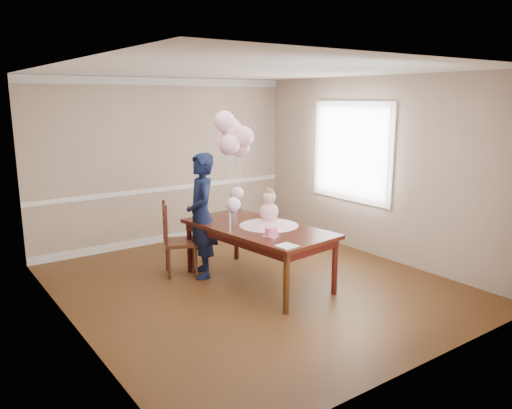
% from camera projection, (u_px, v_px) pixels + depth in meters
% --- Properties ---
extents(floor, '(4.50, 5.00, 0.00)m').
position_uv_depth(floor, '(254.00, 285.00, 6.48)').
color(floor, '#381F0E').
rests_on(floor, ground).
extents(ceiling, '(4.50, 5.00, 0.02)m').
position_uv_depth(ceiling, '(254.00, 70.00, 5.91)').
color(ceiling, white).
rests_on(ceiling, wall_back).
extents(wall_back, '(4.50, 0.02, 2.70)m').
position_uv_depth(wall_back, '(166.00, 162.00, 8.18)').
color(wall_back, tan).
rests_on(wall_back, floor).
extents(wall_front, '(4.50, 0.02, 2.70)m').
position_uv_depth(wall_front, '(425.00, 223.00, 4.20)').
color(wall_front, tan).
rests_on(wall_front, floor).
extents(wall_left, '(0.02, 5.00, 2.70)m').
position_uv_depth(wall_left, '(68.00, 204.00, 4.91)').
color(wall_left, tan).
rests_on(wall_left, floor).
extents(wall_right, '(0.02, 5.00, 2.70)m').
position_uv_depth(wall_right, '(376.00, 168.00, 7.47)').
color(wall_right, tan).
rests_on(wall_right, floor).
extents(chair_rail_trim, '(4.50, 0.02, 0.07)m').
position_uv_depth(chair_rail_trim, '(167.00, 189.00, 8.27)').
color(chair_rail_trim, white).
rests_on(chair_rail_trim, wall_back).
extents(crown_molding, '(4.50, 0.02, 0.12)m').
position_uv_depth(crown_molding, '(163.00, 81.00, 7.90)').
color(crown_molding, silver).
rests_on(crown_molding, wall_back).
extents(baseboard_trim, '(4.50, 0.02, 0.12)m').
position_uv_depth(baseboard_trim, '(169.00, 237.00, 8.45)').
color(baseboard_trim, silver).
rests_on(baseboard_trim, floor).
extents(window_frame, '(0.02, 1.66, 1.56)m').
position_uv_depth(window_frame, '(351.00, 152.00, 7.81)').
color(window_frame, silver).
rests_on(window_frame, wall_right).
extents(window_blinds, '(0.01, 1.50, 1.40)m').
position_uv_depth(window_blinds, '(351.00, 152.00, 7.80)').
color(window_blinds, silver).
rests_on(window_blinds, wall_right).
extents(dining_table_top, '(1.25, 2.13, 0.05)m').
position_uv_depth(dining_table_top, '(258.00, 228.00, 6.41)').
color(dining_table_top, black).
rests_on(dining_table_top, table_leg_fl).
extents(table_apron, '(1.14, 2.02, 0.10)m').
position_uv_depth(table_apron, '(258.00, 234.00, 6.43)').
color(table_apron, black).
rests_on(table_apron, table_leg_fl).
extents(table_leg_fl, '(0.08, 0.08, 0.71)m').
position_uv_depth(table_leg_fl, '(286.00, 284.00, 5.54)').
color(table_leg_fl, black).
rests_on(table_leg_fl, floor).
extents(table_leg_fr, '(0.08, 0.08, 0.71)m').
position_uv_depth(table_leg_fr, '(335.00, 267.00, 6.10)').
color(table_leg_fr, black).
rests_on(table_leg_fr, floor).
extents(table_leg_bl, '(0.08, 0.08, 0.71)m').
position_uv_depth(table_leg_bl, '(190.00, 248.00, 6.88)').
color(table_leg_bl, black).
rests_on(table_leg_bl, floor).
extents(table_leg_br, '(0.08, 0.08, 0.71)m').
position_uv_depth(table_leg_br, '(236.00, 236.00, 7.45)').
color(table_leg_br, black).
rests_on(table_leg_br, floor).
extents(baby_skirt, '(0.86, 0.86, 0.10)m').
position_uv_depth(baby_skirt, '(269.00, 221.00, 6.46)').
color(baby_skirt, '#DFA4C1').
rests_on(baby_skirt, dining_table_top).
extents(baby_torso, '(0.24, 0.24, 0.24)m').
position_uv_depth(baby_torso, '(269.00, 212.00, 6.43)').
color(baby_torso, pink).
rests_on(baby_torso, baby_skirt).
extents(baby_head, '(0.17, 0.17, 0.17)m').
position_uv_depth(baby_head, '(269.00, 197.00, 6.39)').
color(baby_head, '#CFA58E').
rests_on(baby_head, baby_torso).
extents(baby_hair, '(0.12, 0.12, 0.12)m').
position_uv_depth(baby_hair, '(269.00, 192.00, 6.38)').
color(baby_hair, brown).
rests_on(baby_hair, baby_head).
extents(cake_platter, '(0.25, 0.25, 0.01)m').
position_uv_depth(cake_platter, '(271.00, 236.00, 5.95)').
color(cake_platter, '#B9B8BD').
rests_on(cake_platter, dining_table_top).
extents(birthday_cake, '(0.17, 0.17, 0.10)m').
position_uv_depth(birthday_cake, '(271.00, 232.00, 5.94)').
color(birthday_cake, '#FF508C').
rests_on(birthday_cake, cake_platter).
extents(cake_flower_a, '(0.03, 0.03, 0.03)m').
position_uv_depth(cake_flower_a, '(271.00, 226.00, 5.92)').
color(cake_flower_a, white).
rests_on(cake_flower_a, birthday_cake).
extents(cake_flower_b, '(0.03, 0.03, 0.03)m').
position_uv_depth(cake_flower_b, '(272.00, 226.00, 5.96)').
color(cake_flower_b, white).
rests_on(cake_flower_b, birthday_cake).
extents(rose_vase_near, '(0.11, 0.11, 0.16)m').
position_uv_depth(rose_vase_near, '(234.00, 218.00, 6.51)').
color(rose_vase_near, white).
rests_on(rose_vase_near, dining_table_top).
extents(roses_near, '(0.19, 0.19, 0.19)m').
position_uv_depth(roses_near, '(233.00, 205.00, 6.47)').
color(roses_near, white).
rests_on(roses_near, rose_vase_near).
extents(rose_vase_far, '(0.11, 0.11, 0.16)m').
position_uv_depth(rose_vase_far, '(237.00, 206.00, 7.27)').
color(rose_vase_far, silver).
rests_on(rose_vase_far, dining_table_top).
extents(roses_far, '(0.19, 0.19, 0.19)m').
position_uv_depth(roses_far, '(237.00, 193.00, 7.23)').
color(roses_far, white).
rests_on(roses_far, rose_vase_far).
extents(napkin, '(0.23, 0.23, 0.01)m').
position_uv_depth(napkin, '(287.00, 246.00, 5.56)').
color(napkin, silver).
rests_on(napkin, dining_table_top).
extents(balloon_weight, '(0.05, 0.05, 0.02)m').
position_uv_depth(balloon_weight, '(236.00, 217.00, 6.87)').
color(balloon_weight, silver).
rests_on(balloon_weight, dining_table_top).
extents(balloon_a, '(0.28, 0.28, 0.28)m').
position_uv_depth(balloon_a, '(229.00, 145.00, 6.60)').
color(balloon_a, '#E5A2C1').
rests_on(balloon_a, balloon_ribbon_a).
extents(balloon_b, '(0.28, 0.28, 0.28)m').
position_uv_depth(balloon_b, '(243.00, 136.00, 6.67)').
color(balloon_b, '#E2A0B0').
rests_on(balloon_b, balloon_ribbon_b).
extents(balloon_c, '(0.28, 0.28, 0.28)m').
position_uv_depth(balloon_c, '(231.00, 129.00, 6.71)').
color(balloon_c, '#FFB4C7').
rests_on(balloon_c, balloon_ribbon_c).
extents(balloon_d, '(0.28, 0.28, 0.28)m').
position_uv_depth(balloon_d, '(224.00, 121.00, 6.63)').
color(balloon_d, '#F8B0D2').
rests_on(balloon_d, balloon_ribbon_d).
extents(balloon_e, '(0.28, 0.28, 0.28)m').
position_uv_depth(balloon_e, '(240.00, 147.00, 6.83)').
color(balloon_e, '#DE9DAA').
rests_on(balloon_e, balloon_ribbon_e).
extents(balloon_ribbon_a, '(0.09, 0.02, 0.85)m').
position_uv_depth(balloon_ribbon_a, '(233.00, 187.00, 6.75)').
color(balloon_ribbon_a, white).
rests_on(balloon_ribbon_a, balloon_weight).
extents(balloon_ribbon_b, '(0.11, 0.04, 0.94)m').
position_uv_depth(balloon_ribbon_b, '(240.00, 183.00, 6.79)').
color(balloon_ribbon_b, white).
rests_on(balloon_ribbon_b, balloon_weight).
extents(balloon_ribbon_c, '(0.01, 0.10, 1.05)m').
position_uv_depth(balloon_ribbon_c, '(234.00, 179.00, 6.81)').
color(balloon_ribbon_c, silver).
rests_on(balloon_ribbon_c, balloon_weight).
extents(balloon_ribbon_d, '(0.10, 0.09, 1.15)m').
position_uv_depth(balloon_ribbon_d, '(230.00, 175.00, 6.77)').
color(balloon_ribbon_d, white).
rests_on(balloon_ribbon_d, balloon_weight).
extents(balloon_ribbon_e, '(0.13, 0.09, 0.78)m').
position_uv_depth(balloon_ribbon_e, '(238.00, 187.00, 6.87)').
color(balloon_ribbon_e, white).
rests_on(balloon_ribbon_e, balloon_weight).
extents(dining_chair_seat, '(0.56, 0.56, 0.05)m').
position_uv_depth(dining_chair_seat, '(181.00, 242.00, 6.80)').
color(dining_chair_seat, '#3B1D10').
rests_on(dining_chair_seat, chair_leg_fl).
extents(chair_leg_fl, '(0.05, 0.05, 0.43)m').
position_uv_depth(chair_leg_fl, '(169.00, 264.00, 6.63)').
color(chair_leg_fl, '#371E0F').
rests_on(chair_leg_fl, floor).
extents(chair_leg_fr, '(0.05, 0.05, 0.43)m').
position_uv_depth(chair_leg_fr, '(196.00, 262.00, 6.72)').
color(chair_leg_fr, '#381D0F').
rests_on(chair_leg_fr, floor).
extents(chair_leg_bl, '(0.05, 0.05, 0.43)m').
position_uv_depth(chair_leg_bl, '(167.00, 256.00, 6.97)').
color(chair_leg_bl, '#37190F').
rests_on(chair_leg_bl, floor).
extents(chair_leg_br, '(0.05, 0.05, 0.43)m').
position_uv_depth(chair_leg_br, '(192.00, 254.00, 7.06)').
color(chair_leg_br, '#381D0F').
rests_on(chair_leg_br, floor).
extents(chair_back_post_l, '(0.05, 0.05, 0.56)m').
position_uv_depth(chair_back_post_l, '(166.00, 226.00, 6.52)').
color(chair_back_post_l, '#3B1510').
rests_on(chair_back_post_l, dining_chair_seat).
extents(chair_back_post_r, '(0.05, 0.05, 0.56)m').
position_uv_depth(chair_back_post_r, '(164.00, 220.00, 6.86)').
color(chair_back_post_r, '#3B1310').
rests_on(chair_back_post_r, dining_chair_seat).
extents(chair_slat_low, '(0.17, 0.38, 0.05)m').
position_uv_depth(chair_slat_low, '(165.00, 231.00, 6.71)').
color(chair_slat_low, '#3C1810').
rests_on(chair_slat_low, dining_chair_seat).
extents(chair_slat_mid, '(0.17, 0.38, 0.05)m').
position_uv_depth(chair_slat_mid, '(165.00, 220.00, 6.68)').
color(chair_slat_mid, '#33130D').
rests_on(chair_slat_mid, dining_chair_seat).
extents(chair_slat_top, '(0.17, 0.38, 0.05)m').
position_uv_depth(chair_slat_top, '(165.00, 208.00, 6.64)').
color(chair_slat_top, '#391B0F').
rests_on(chair_slat_top, dining_chair_seat).
extents(woman, '(0.58, 0.71, 1.68)m').
position_uv_depth(woman, '(202.00, 216.00, 6.66)').
color(woman, black).
rests_on(woman, floor).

